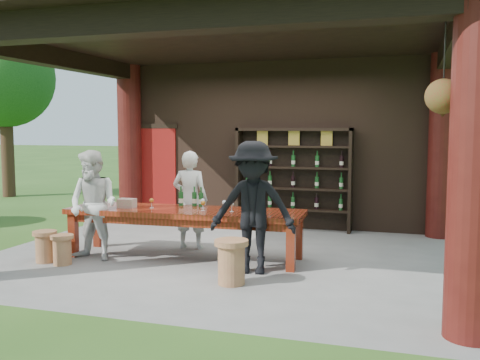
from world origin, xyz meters
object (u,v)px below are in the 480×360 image
(stool_near_right, at_px, (231,261))
(stool_far_left, at_px, (45,246))
(host, at_px, (190,200))
(tasting_table, at_px, (185,217))
(guest_woman, at_px, (94,205))
(guest_man, at_px, (253,207))
(napkin_basket, at_px, (127,203))
(stool_near_left, at_px, (62,249))
(wine_shelf, at_px, (293,179))

(stool_near_right, height_order, stool_far_left, stool_near_right)
(stool_far_left, height_order, host, host)
(tasting_table, height_order, stool_far_left, tasting_table)
(stool_far_left, relative_size, guest_woman, 0.28)
(guest_man, bearing_deg, napkin_basket, 163.05)
(stool_near_right, bearing_deg, guest_man, 79.86)
(host, xyz_separation_m, guest_woman, (-1.09, -1.14, 0.02))
(stool_far_left, bearing_deg, stool_near_left, -9.04)
(wine_shelf, height_order, guest_woman, wine_shelf)
(tasting_table, relative_size, guest_man, 2.03)
(wine_shelf, height_order, napkin_basket, wine_shelf)
(napkin_basket, bearing_deg, guest_woman, -130.86)
(guest_man, bearing_deg, host, 134.20)
(tasting_table, xyz_separation_m, guest_woman, (-1.26, -0.51, 0.19))
(guest_woman, bearing_deg, stool_near_left, -118.23)
(stool_near_right, height_order, napkin_basket, napkin_basket)
(tasting_table, distance_m, guest_woman, 1.37)
(stool_near_left, height_order, napkin_basket, napkin_basket)
(stool_near_left, relative_size, napkin_basket, 1.68)
(host, distance_m, guest_man, 1.80)
(wine_shelf, xyz_separation_m, guest_man, (0.12, -3.26, -0.10))
(stool_near_left, height_order, guest_man, guest_man)
(stool_near_right, xyz_separation_m, host, (-1.29, 1.74, 0.50))
(wine_shelf, xyz_separation_m, tasting_table, (-1.10, -2.75, -0.36))
(wine_shelf, relative_size, host, 1.40)
(stool_far_left, relative_size, host, 0.29)
(stool_near_right, bearing_deg, stool_near_left, 175.73)
(host, height_order, guest_woman, guest_woman)
(wine_shelf, distance_m, guest_woman, 4.03)
(stool_near_right, distance_m, stool_far_left, 2.99)
(wine_shelf, distance_m, stool_near_right, 3.93)
(guest_man, distance_m, napkin_basket, 2.18)
(wine_shelf, relative_size, stool_near_left, 5.17)
(host, bearing_deg, napkin_basket, 40.75)
(stool_near_right, bearing_deg, tasting_table, 134.99)
(stool_far_left, xyz_separation_m, guest_man, (3.09, 0.36, 0.66))
(wine_shelf, relative_size, guest_man, 1.25)
(host, bearing_deg, stool_near_right, 122.19)
(stool_near_left, height_order, stool_far_left, stool_far_left)
(guest_woman, bearing_deg, napkin_basket, 55.15)
(guest_woman, relative_size, guest_man, 0.91)
(stool_near_right, xyz_separation_m, guest_woman, (-2.37, 0.61, 0.52))
(wine_shelf, bearing_deg, guest_woman, -125.97)
(stool_near_left, bearing_deg, tasting_table, 30.76)
(wine_shelf, height_order, host, wine_shelf)
(tasting_table, height_order, host, host)
(host, bearing_deg, tasting_table, 101.12)
(host, xyz_separation_m, guest_man, (1.39, -1.14, 0.10))
(host, height_order, napkin_basket, host)
(stool_near_right, distance_m, guest_woman, 2.50)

